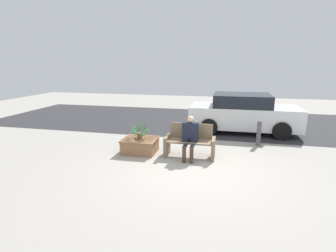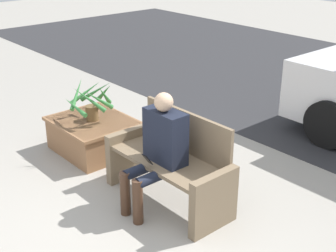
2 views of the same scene
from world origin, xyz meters
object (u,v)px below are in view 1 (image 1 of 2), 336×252
at_px(bench, 190,142).
at_px(person_seated, 190,135).
at_px(potted_plant, 140,130).
at_px(parked_car, 243,113).
at_px(bollard_post, 259,133).
at_px(planter_box, 140,145).

xyz_separation_m(bench, person_seated, (0.02, -0.18, 0.26)).
distance_m(bench, person_seated, 0.32).
distance_m(person_seated, potted_plant, 1.54).
height_order(parked_car, bollard_post, parked_car).
relative_size(bench, planter_box, 1.39).
xyz_separation_m(bench, planter_box, (-1.51, 0.01, -0.19)).
height_order(person_seated, potted_plant, person_seated).
bearing_deg(potted_plant, bollard_post, 22.64).
distance_m(planter_box, parked_car, 4.54).
bearing_deg(person_seated, bench, 96.35).
xyz_separation_m(person_seated, potted_plant, (-1.53, 0.19, 0.00)).
bearing_deg(bollard_post, potted_plant, -157.36).
xyz_separation_m(potted_plant, parked_car, (3.11, 3.26, 0.05)).
bearing_deg(planter_box, potted_plant, 52.20).
relative_size(person_seated, potted_plant, 2.04).
xyz_separation_m(planter_box, potted_plant, (0.00, 0.00, 0.45)).
bearing_deg(parked_car, person_seated, -114.68).
bearing_deg(potted_plant, person_seated, -7.23).
bearing_deg(parked_car, potted_plant, -133.73).
distance_m(bench, potted_plant, 1.53).
relative_size(bench, bollard_post, 1.70).
relative_size(planter_box, parked_car, 0.25).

